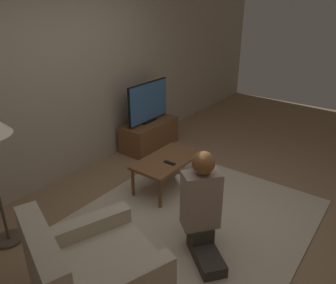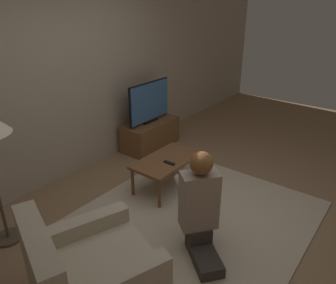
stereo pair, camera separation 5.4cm
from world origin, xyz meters
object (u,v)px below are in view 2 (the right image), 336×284
at_px(tv, 149,102).
at_px(person_kneeling, 200,204).
at_px(coffee_table, 167,162).
at_px(armchair, 90,276).

height_order(tv, person_kneeling, tv).
distance_m(coffee_table, person_kneeling, 1.17).
xyz_separation_m(armchair, person_kneeling, (1.01, -0.35, 0.26)).
bearing_deg(person_kneeling, coffee_table, -88.35).
relative_size(armchair, person_kneeling, 1.10).
xyz_separation_m(tv, armchair, (-2.54, -1.55, -0.49)).
bearing_deg(armchair, person_kneeling, -88.91).
distance_m(tv, person_kneeling, 2.44).
relative_size(coffee_table, person_kneeling, 0.87).
distance_m(tv, armchair, 3.01).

